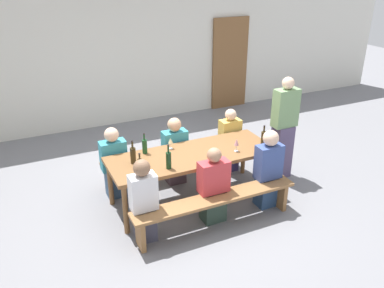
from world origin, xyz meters
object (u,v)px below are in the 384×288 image
Objects in this scene: wine_bottle_0 at (133,155)px; seated_guest_far_0 at (114,164)px; bench_near at (216,203)px; seated_guest_near_0 at (144,202)px; wine_bottle_2 at (140,166)px; bench_far at (172,157)px; seated_guest_far_1 at (175,152)px; seated_guest_far_2 at (230,142)px; wine_bottle_4 at (263,138)px; wooden_door at (230,64)px; standing_host at (283,130)px; tasting_table at (192,158)px; wine_bottle_1 at (145,146)px; seated_guest_near_2 at (268,170)px; wine_bottle_3 at (169,160)px; wine_glass_1 at (171,141)px; seated_guest_near_1 at (213,187)px; wine_glass_0 at (237,143)px.

seated_guest_far_0 is (-0.15, 0.51, -0.35)m from wine_bottle_0.
bench_near is 2.08× the size of seated_guest_far_0.
wine_bottle_2 is at bearing -13.94° from seated_guest_near_0.
bench_far is at bearing -35.11° from seated_guest_near_0.
seated_guest_far_2 is at bearing 90.00° from seated_guest_far_1.
wine_bottle_0 is 1.09× the size of wine_bottle_4.
wooden_door is 1.26× the size of standing_host.
wine_bottle_2 is (-0.85, 0.48, 0.50)m from bench_near.
tasting_table is 0.69m from wine_bottle_1.
seated_guest_near_2 is 2.22m from seated_guest_far_0.
bench_near is at bearing 99.46° from seated_guest_near_2.
wine_bottle_0 is 0.98× the size of wine_bottle_3.
wine_bottle_0 is 2.45m from standing_host.
seated_guest_far_2 is at bearing -3.09° from seated_guest_near_2.
seated_guest_near_0 reaches higher than seated_guest_far_2.
wine_bottle_3 is (0.37, -0.34, 0.00)m from wine_bottle_0.
bench_far is at bearing 98.67° from seated_guest_far_0.
wine_glass_1 is 0.90m from seated_guest_far_0.
seated_guest_near_1 is at bearing -54.58° from wine_bottle_1.
bench_near is 1.47m from bench_far.
wine_bottle_1 is at bearing -135.66° from wooden_door.
tasting_table is at bearing 90.00° from bench_near.
wine_bottle_3 is at bearing -1.94° from wine_bottle_2.
wine_bottle_0 is 0.66m from wine_glass_1.
wooden_door is 4.77m from seated_guest_near_1.
bench_far is 7.80× the size of wine_bottle_2.
wine_glass_0 is at bearing 13.58° from standing_host.
wooden_door is 0.92× the size of bench_near.
wine_bottle_2 reaches higher than wine_glass_0.
seated_guest_near_1 reaches higher than wine_bottle_4.
tasting_table is at bearing 59.22° from seated_guest_far_0.
seated_guest_near_1 is at bearing -158.31° from wine_bottle_4.
seated_guest_near_2 is at bearing -13.21° from wine_bottle_3.
tasting_table is at bearing 56.92° from seated_guest_near_2.
seated_guest_near_2 reaches higher than seated_guest_far_1.
wine_bottle_3 is 0.31× the size of seated_guest_far_0.
seated_guest_far_2 is at bearing 15.88° from wine_bottle_0.
seated_guest_near_0 is at bearing 170.83° from bench_near.
wine_bottle_1 is 0.18× the size of standing_host.
wine_bottle_1 reaches higher than wine_glass_0.
seated_guest_far_2 is (1.81, 0.84, -0.35)m from wine_bottle_2.
standing_host is (1.58, 0.63, 0.30)m from seated_guest_near_1.
wine_bottle_1 is at bearing -143.86° from bench_far.
wine_bottle_0 reaches higher than bench_far.
wine_glass_1 is 1.84m from standing_host.
wine_glass_1 is 0.15× the size of seated_guest_near_1.
seated_guest_near_0 is 1.17m from seated_guest_far_0.
seated_guest_far_2 reaches higher than wine_glass_1.
standing_host reaches higher than wine_glass_0.
wine_bottle_4 is at bearing -19.24° from wine_glass_1.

